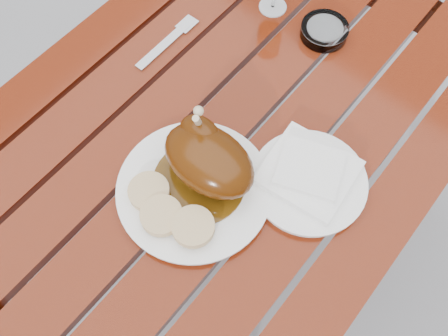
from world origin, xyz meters
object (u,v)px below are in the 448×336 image
(ashtray, at_px, (324,31))
(side_plate, at_px, (309,182))
(table, at_px, (230,191))
(dinner_plate, at_px, (194,190))

(ashtray, bearing_deg, side_plate, -60.15)
(table, height_order, side_plate, side_plate)
(table, distance_m, ashtray, 0.48)
(side_plate, bearing_deg, ashtray, 119.85)
(dinner_plate, xyz_separation_m, side_plate, (0.15, 0.14, -0.00))
(dinner_plate, distance_m, side_plate, 0.21)
(side_plate, bearing_deg, table, 171.15)
(ashtray, bearing_deg, dinner_plate, -86.52)
(table, relative_size, side_plate, 5.69)
(dinner_plate, height_order, ashtray, ashtray)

